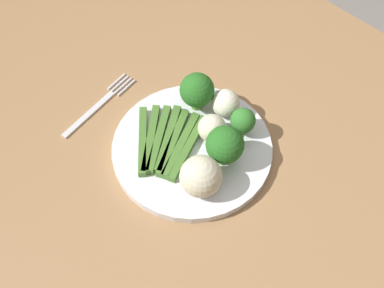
# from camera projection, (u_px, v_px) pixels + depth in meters

# --- Properties ---
(dining_table) EXTENTS (1.38, 0.96, 0.76)m
(dining_table) POSITION_uv_depth(u_px,v_px,m) (198.00, 202.00, 0.83)
(dining_table) COLOR #9E754C
(dining_table) RESTS_ON ground_plane
(plate) EXTENTS (0.26, 0.26, 0.01)m
(plate) POSITION_uv_depth(u_px,v_px,m) (192.00, 148.00, 0.77)
(plate) COLOR white
(plate) RESTS_ON dining_table
(asparagus_bundle) EXTENTS (0.14, 0.15, 0.01)m
(asparagus_bundle) POSITION_uv_depth(u_px,v_px,m) (166.00, 142.00, 0.76)
(asparagus_bundle) COLOR #47752D
(asparagus_bundle) RESTS_ON plate
(broccoli_near_center) EXTENTS (0.06, 0.06, 0.07)m
(broccoli_near_center) POSITION_uv_depth(u_px,v_px,m) (197.00, 90.00, 0.78)
(broccoli_near_center) COLOR #568E33
(broccoli_near_center) RESTS_ON plate
(broccoli_outer_edge) EXTENTS (0.04, 0.04, 0.05)m
(broccoli_outer_edge) POSITION_uv_depth(u_px,v_px,m) (241.00, 119.00, 0.76)
(broccoli_outer_edge) COLOR #609E3D
(broccoli_outer_edge) RESTS_ON plate
(broccoli_front_left) EXTENTS (0.06, 0.06, 0.07)m
(broccoli_front_left) POSITION_uv_depth(u_px,v_px,m) (225.00, 145.00, 0.71)
(broccoli_front_left) COLOR #568E33
(broccoli_front_left) RESTS_ON plate
(cauliflower_front) EXTENTS (0.06, 0.06, 0.06)m
(cauliflower_front) POSITION_uv_depth(u_px,v_px,m) (201.00, 176.00, 0.69)
(cauliflower_front) COLOR beige
(cauliflower_front) RESTS_ON plate
(cauliflower_mid) EXTENTS (0.05, 0.05, 0.05)m
(cauliflower_mid) POSITION_uv_depth(u_px,v_px,m) (212.00, 128.00, 0.75)
(cauliflower_mid) COLOR beige
(cauliflower_mid) RESTS_ON plate
(cauliflower_back) EXTENTS (0.05, 0.05, 0.05)m
(cauliflower_back) POSITION_uv_depth(u_px,v_px,m) (226.00, 103.00, 0.78)
(cauliflower_back) COLOR white
(cauliflower_back) RESTS_ON plate
(fork) EXTENTS (0.04, 0.17, 0.00)m
(fork) POSITION_uv_depth(u_px,v_px,m) (99.00, 105.00, 0.83)
(fork) COLOR silver
(fork) RESTS_ON dining_table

